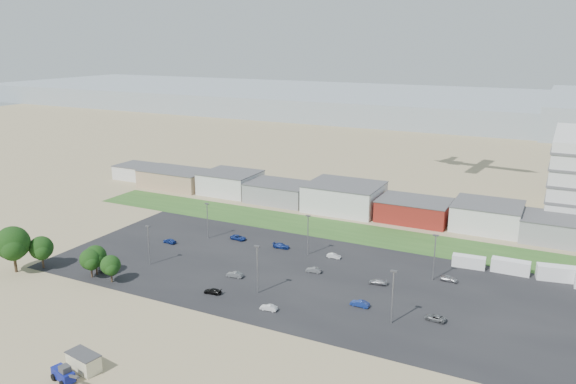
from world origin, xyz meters
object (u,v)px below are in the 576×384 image
Objects in this scene: portable_shed at (84,362)px; parked_car_8 at (449,279)px; telehandler at (63,373)px; parked_car_7 at (314,270)px; parked_car_11 at (334,256)px; parked_car_3 at (213,291)px; parked_car_1 at (360,303)px; parked_car_12 at (378,282)px; parked_car_6 at (281,246)px; tree_far_left at (13,247)px; parked_car_5 at (170,241)px; parked_car_0 at (435,318)px; parked_car_13 at (269,308)px; box_trailer_a at (469,262)px; parked_car_4 at (235,275)px; parked_car_10 at (106,270)px; parked_car_9 at (238,238)px.

parked_car_8 is (45.20, 60.60, -0.82)m from portable_shed.
telehandler is 1.88× the size of parked_car_8.
parked_car_7 reaches higher than parked_car_11.
portable_shed is 32.53m from parked_car_3.
parked_car_3 is (-29.24, -8.21, -0.09)m from parked_car_1.
parked_car_6 is at bearing -116.49° from parked_car_12.
parked_car_1 is at bearing -131.45° from parked_car_6.
parked_car_1 is at bearing 14.00° from tree_far_left.
parked_car_1 is 1.04× the size of parked_car_5.
parked_car_1 is at bearing 47.36° from parked_car_7.
parked_car_0 is at bearing 51.22° from portable_shed.
parked_car_6 is at bearing -161.72° from parked_car_13.
box_trailer_a is 1.82× the size of parked_car_0.
parked_car_7 is (60.43, 30.07, -5.50)m from tree_far_left.
parked_car_8 reaches higher than parked_car_6.
parked_car_1 is 57.23m from parked_car_5.
parked_car_0 is at bearing 46.70° from parked_car_12.
parked_car_11 is 0.98× the size of parked_car_13.
parked_car_4 is (-45.35, -29.09, -0.75)m from box_trailer_a.
parked_car_0 reaches higher than parked_car_3.
parked_car_1 is 18.77m from parked_car_7.
parked_car_0 is at bearing 95.24° from parked_car_1.
parked_car_3 is at bearing 126.89° from parked_car_8.
parked_car_12 is at bearing 21.93° from tree_far_left.
parked_car_10 is at bearing -94.53° from parked_car_13.
tree_far_left is 47.73m from parked_car_3.
parked_car_8 reaches higher than parked_car_11.
tree_far_left is 3.02× the size of parked_car_0.
parked_car_10 is at bearing -78.40° from parked_car_1.
portable_shed is at bearing -26.58° from tree_far_left.
parked_car_12 is (32.30, 55.86, -0.90)m from telehandler.
tree_far_left is at bearing -72.23° from parked_car_0.
parked_car_0 is at bearing -120.03° from parked_car_6.
parked_car_8 is (88.81, 38.78, -5.44)m from tree_far_left.
parked_car_0 is 1.01× the size of parked_car_10.
portable_shed reaches higher than parked_car_11.
parked_car_5 is 0.95× the size of parked_car_12.
box_trailer_a reaches higher than parked_car_5.
telehandler is 1.63× the size of parked_car_9.
parked_car_0 is 35.28m from parked_car_11.
parked_car_1 reaches higher than parked_car_4.
parked_car_13 is at bearing -161.29° from parked_car_6.
telehandler is at bearing -40.67° from parked_car_0.
parked_car_5 is at bearing 127.48° from telehandler.
parked_car_7 is 0.89× the size of parked_car_10.
telehandler is 1.81× the size of parked_car_12.
parked_car_8 reaches higher than parked_car_3.
parked_car_1 is 0.89× the size of parked_car_9.
box_trailer_a is at bearing 71.63° from telehandler.
parked_car_12 is at bearing 117.64° from parked_car_3.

